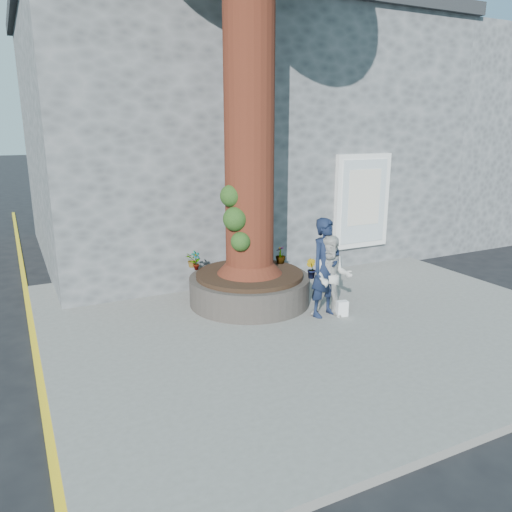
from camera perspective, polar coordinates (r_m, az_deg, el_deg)
name	(u,v)px	position (r m, az deg, el deg)	size (l,w,h in m)	color
ground	(260,358)	(7.76, 0.42, -11.57)	(120.00, 120.00, 0.00)	black
pavement	(308,316)	(9.22, 5.96, -6.86)	(9.00, 8.00, 0.12)	slate
yellow_line	(39,372)	(7.98, -23.57, -12.10)	(0.10, 30.00, 0.01)	yellow
stone_shop	(224,135)	(14.54, -3.73, 13.61)	(10.30, 8.30, 6.30)	#4D5052
neighbour_shop	(432,138)	(19.14, 19.51, 12.61)	(6.00, 8.00, 6.00)	#4D5052
planter	(250,288)	(9.60, -0.73, -3.65)	(2.30, 2.30, 0.60)	black
man	(325,268)	(8.88, 7.94, -1.32)	(0.65, 0.42, 1.77)	#121A32
woman	(332,277)	(8.86, 8.64, -2.38)	(0.72, 0.56, 1.48)	#BAB8B2
shopping_bag	(342,309)	(9.10, 9.80, -5.94)	(0.20, 0.12, 0.28)	white
plant_a	(196,260)	(9.70, -6.89, -0.50)	(0.20, 0.13, 0.38)	gray
plant_b	(311,269)	(9.17, 6.29, -1.45)	(0.20, 0.19, 0.36)	gray
plant_c	(281,255)	(10.10, 2.83, 0.15)	(0.20, 0.20, 0.36)	gray
plant_d	(192,260)	(9.89, -7.28, -0.48)	(0.26, 0.23, 0.29)	gray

